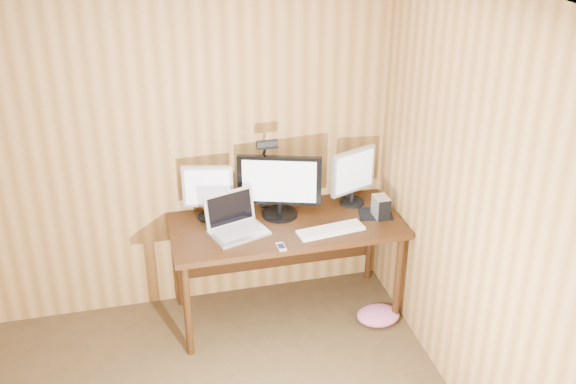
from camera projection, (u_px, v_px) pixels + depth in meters
name	position (u px, v px, depth m)	size (l,w,h in m)	color
room_shell	(163.00, 331.00, 2.82)	(4.00, 4.00, 4.00)	#48341B
desk	(284.00, 234.00, 4.77)	(1.60, 0.70, 0.75)	#341B0B
monitor_center	(279.00, 185.00, 4.66)	(0.56, 0.25, 0.45)	black
monitor_left	(208.00, 191.00, 4.64)	(0.35, 0.17, 0.40)	black
monitor_right	(353.00, 175.00, 4.82)	(0.36, 0.18, 0.42)	black
laptop	(235.00, 222.00, 4.54)	(0.43, 0.38, 0.26)	silver
keyboard	(331.00, 230.00, 4.55)	(0.47, 0.20, 0.02)	white
mousepad	(375.00, 214.00, 4.78)	(0.24, 0.19, 0.00)	black
mouse	(376.00, 211.00, 4.77)	(0.06, 0.10, 0.03)	black
hard_drive	(381.00, 207.00, 4.71)	(0.10, 0.14, 0.15)	silver
phone	(281.00, 247.00, 4.37)	(0.05, 0.10, 0.01)	silver
speaker	(348.00, 190.00, 4.97)	(0.05, 0.05, 0.13)	black
desk_lamp	(265.00, 163.00, 4.65)	(0.14, 0.20, 0.61)	black
fabric_pile	(378.00, 315.00, 4.87)	(0.31, 0.26, 0.10)	#CA628F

